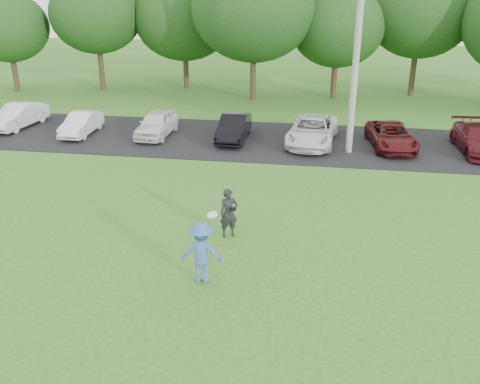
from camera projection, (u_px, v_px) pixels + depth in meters
The scene contains 7 objects.
ground at pixel (219, 290), 13.80m from camera, with size 100.00×100.00×0.00m, color #28681D.
parking_lot at pixel (270, 141), 25.64m from camera, with size 32.00×6.50×0.03m, color black.
utility_pole at pixel (358, 34), 22.10m from camera, with size 0.28×0.28×10.29m, color #9D9D98.
frisbee_player at pixel (202, 253), 13.86m from camera, with size 1.13×0.66×2.11m.
camera_bystander at pixel (229, 213), 16.29m from camera, with size 0.68×0.59×1.56m.
parked_cars at pixel (288, 130), 25.22m from camera, with size 27.99×4.72×1.25m.
tree_row at pixel (313, 17), 32.41m from camera, with size 42.39×9.85×8.64m.
Camera 1 is at (2.34, -11.51, 7.69)m, focal length 40.00 mm.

